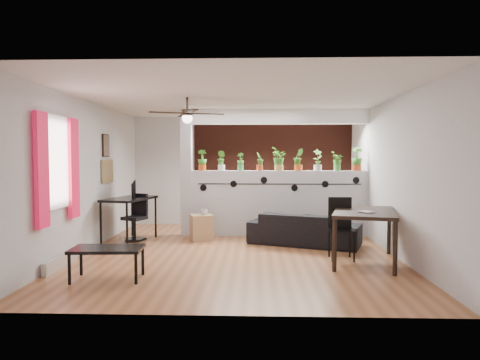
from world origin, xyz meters
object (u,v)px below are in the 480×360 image
at_px(potted_plant_1, 221,160).
at_px(potted_plant_5, 298,159).
at_px(potted_plant_0, 202,160).
at_px(potted_plant_4, 279,158).
at_px(potted_plant_6, 318,159).
at_px(office_chair, 136,220).
at_px(ceiling_fan, 187,115).
at_px(computer_desk, 129,202).
at_px(potted_plant_3, 260,161).
at_px(cup, 204,212).
at_px(coffee_table, 107,251).
at_px(cube_shelf, 202,227).
at_px(potted_plant_2, 241,161).
at_px(sofa, 304,229).
at_px(potted_plant_8, 357,158).
at_px(dining_table, 364,216).
at_px(folding_chair, 341,222).
at_px(potted_plant_7, 337,160).

relative_size(potted_plant_1, potted_plant_5, 0.90).
distance_m(potted_plant_0, potted_plant_4, 1.58).
xyz_separation_m(potted_plant_4, potted_plant_5, (0.40, 0.00, -0.01)).
xyz_separation_m(potted_plant_6, office_chair, (-3.59, -0.59, -1.19)).
relative_size(ceiling_fan, computer_desk, 0.93).
relative_size(potted_plant_3, cup, 2.81).
bearing_deg(potted_plant_5, coffee_table, -131.07).
bearing_deg(cube_shelf, ceiling_fan, -112.12).
bearing_deg(potted_plant_2, cube_shelf, -145.84).
distance_m(ceiling_fan, sofa, 3.02).
distance_m(potted_plant_4, potted_plant_5, 0.40).
relative_size(potted_plant_8, dining_table, 0.29).
xyz_separation_m(potted_plant_4, potted_plant_6, (0.79, 0.00, -0.02)).
xyz_separation_m(potted_plant_2, potted_plant_5, (1.19, 0.00, 0.04)).
bearing_deg(cube_shelf, potted_plant_3, 4.63).
relative_size(potted_plant_1, coffee_table, 0.43).
bearing_deg(potted_plant_5, potted_plant_1, 180.00).
height_order(potted_plant_2, coffee_table, potted_plant_2).
bearing_deg(cup, potted_plant_0, 100.48).
bearing_deg(potted_plant_4, ceiling_fan, -131.63).
bearing_deg(ceiling_fan, sofa, 24.92).
height_order(cup, dining_table, dining_table).
bearing_deg(cube_shelf, potted_plant_4, -1.06).
bearing_deg(cube_shelf, folding_chair, -49.83).
relative_size(potted_plant_4, potted_plant_5, 1.06).
relative_size(ceiling_fan, potted_plant_7, 3.06).
bearing_deg(ceiling_fan, potted_plant_1, 77.02).
xyz_separation_m(potted_plant_3, cup, (-1.09, -0.51, -1.00)).
distance_m(cup, computer_desk, 1.44).
distance_m(potted_plant_5, potted_plant_7, 0.79).
bearing_deg(cube_shelf, sofa, -29.47).
xyz_separation_m(cube_shelf, dining_table, (2.73, -1.67, 0.47)).
xyz_separation_m(ceiling_fan, cube_shelf, (0.06, 1.29, -2.06)).
relative_size(potted_plant_4, coffee_table, 0.50).
height_order(potted_plant_3, sofa, potted_plant_3).
relative_size(potted_plant_5, sofa, 0.23).
bearing_deg(potted_plant_2, potted_plant_6, -0.00).
height_order(computer_desk, dining_table, computer_desk).
distance_m(potted_plant_0, computer_desk, 1.70).
distance_m(sofa, coffee_table, 3.74).
bearing_deg(potted_plant_3, potted_plant_4, 0.00).
distance_m(ceiling_fan, cube_shelf, 2.44).
height_order(potted_plant_4, potted_plant_8, potted_plant_8).
distance_m(potted_plant_8, cup, 3.28).
relative_size(potted_plant_1, computer_desk, 0.32).
bearing_deg(potted_plant_6, ceiling_fan, -143.02).
xyz_separation_m(potted_plant_7, folding_chair, (-0.30, -1.93, -0.98)).
relative_size(potted_plant_6, coffee_table, 0.46).
bearing_deg(potted_plant_5, potted_plant_3, -180.00).
xyz_separation_m(potted_plant_1, dining_table, (2.38, -2.17, -0.85)).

